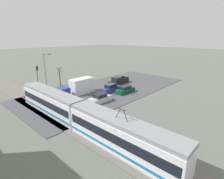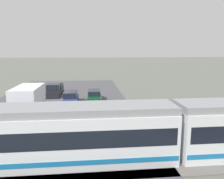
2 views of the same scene
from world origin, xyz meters
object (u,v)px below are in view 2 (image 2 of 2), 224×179
object	(u,v)px
sedan_car_0	(71,99)
sedan_car_2	(97,112)
pickup_truck	(55,91)
box_truck	(25,106)
light_rail_tram	(175,131)
sedan_car_1	(94,97)

from	to	relation	value
sedan_car_0	sedan_car_2	bearing A→B (deg)	116.48
pickup_truck	sedan_car_2	size ratio (longest dim) A/B	1.37
box_truck	pickup_truck	xyz separation A→B (m)	(-0.76, -11.96, -0.76)
light_rail_tram	sedan_car_0	bearing A→B (deg)	-61.61
light_rail_tram	sedan_car_0	size ratio (longest dim) A/B	6.01
pickup_truck	sedan_car_2	distance (m)	13.24
light_rail_tram	sedan_car_2	bearing A→B (deg)	-60.22
light_rail_tram	box_truck	size ratio (longest dim) A/B	3.44
box_truck	sedan_car_2	distance (m)	6.64
light_rail_tram	pickup_truck	xyz separation A→B (m)	(10.44, -19.93, -1.00)
pickup_truck	sedan_car_0	world-z (taller)	pickup_truck
sedan_car_0	sedan_car_1	size ratio (longest dim) A/B	1.01
sedan_car_1	pickup_truck	bearing A→B (deg)	-37.78
sedan_car_0	sedan_car_2	distance (m)	6.72
light_rail_tram	pickup_truck	bearing A→B (deg)	-62.36
light_rail_tram	box_truck	bearing A→B (deg)	-35.43
light_rail_tram	sedan_car_2	world-z (taller)	light_rail_tram
light_rail_tram	sedan_car_1	bearing A→B (deg)	-73.10
box_truck	sedan_car_0	bearing A→B (deg)	-120.54
box_truck	sedan_car_1	world-z (taller)	box_truck
box_truck	sedan_car_2	world-z (taller)	box_truck
light_rail_tram	sedan_car_2	size ratio (longest dim) A/B	6.67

